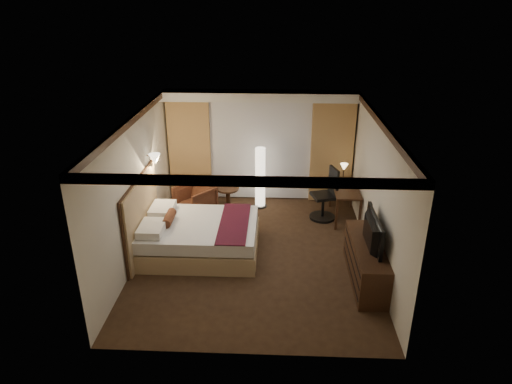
{
  "coord_description": "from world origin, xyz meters",
  "views": [
    {
      "loc": [
        0.38,
        -7.77,
        4.71
      ],
      "look_at": [
        0.0,
        0.4,
        1.15
      ],
      "focal_mm": 32.0,
      "sensor_mm": 36.0,
      "label": 1
    }
  ],
  "objects_px": {
    "armchair": "(195,199)",
    "television": "(368,227)",
    "floor_lamp": "(260,178)",
    "side_table": "(228,199)",
    "office_chair": "(324,194)",
    "dresser": "(366,262)",
    "bed": "(201,237)",
    "desk": "(345,203)"
  },
  "relations": [
    {
      "from": "armchair",
      "to": "office_chair",
      "type": "relative_size",
      "value": 0.64
    },
    {
      "from": "office_chair",
      "to": "television",
      "type": "distance_m",
      "value": 2.51
    },
    {
      "from": "television",
      "to": "bed",
      "type": "bearing_deg",
      "value": 74.15
    },
    {
      "from": "bed",
      "to": "floor_lamp",
      "type": "xyz_separation_m",
      "value": [
        1.09,
        2.15,
        0.42
      ]
    },
    {
      "from": "desk",
      "to": "dresser",
      "type": "xyz_separation_m",
      "value": [
        0.05,
        -2.46,
        -0.01
      ]
    },
    {
      "from": "desk",
      "to": "office_chair",
      "type": "bearing_deg",
      "value": -174.19
    },
    {
      "from": "armchair",
      "to": "dresser",
      "type": "xyz_separation_m",
      "value": [
        3.46,
        -2.46,
        -0.03
      ]
    },
    {
      "from": "armchair",
      "to": "side_table",
      "type": "xyz_separation_m",
      "value": [
        0.74,
        0.26,
        -0.1
      ]
    },
    {
      "from": "side_table",
      "to": "dresser",
      "type": "relative_size",
      "value": 0.31
    },
    {
      "from": "floor_lamp",
      "to": "dresser",
      "type": "distance_m",
      "value": 3.6
    },
    {
      "from": "bed",
      "to": "desk",
      "type": "height_order",
      "value": "desk"
    },
    {
      "from": "floor_lamp",
      "to": "office_chair",
      "type": "bearing_deg",
      "value": -21.35
    },
    {
      "from": "armchair",
      "to": "television",
      "type": "relative_size",
      "value": 0.66
    },
    {
      "from": "bed",
      "to": "armchair",
      "type": "height_order",
      "value": "armchair"
    },
    {
      "from": "desk",
      "to": "office_chair",
      "type": "distance_m",
      "value": 0.54
    },
    {
      "from": "bed",
      "to": "desk",
      "type": "distance_m",
      "value": 3.44
    },
    {
      "from": "floor_lamp",
      "to": "dresser",
      "type": "xyz_separation_m",
      "value": [
        1.98,
        -2.98,
        -0.38
      ]
    },
    {
      "from": "dresser",
      "to": "television",
      "type": "xyz_separation_m",
      "value": [
        -0.03,
        0.0,
        0.7
      ]
    },
    {
      "from": "floor_lamp",
      "to": "television",
      "type": "distance_m",
      "value": 3.57
    },
    {
      "from": "bed",
      "to": "television",
      "type": "bearing_deg",
      "value": -15.22
    },
    {
      "from": "office_chair",
      "to": "television",
      "type": "height_order",
      "value": "office_chair"
    },
    {
      "from": "bed",
      "to": "floor_lamp",
      "type": "height_order",
      "value": "floor_lamp"
    },
    {
      "from": "side_table",
      "to": "dresser",
      "type": "height_order",
      "value": "dresser"
    },
    {
      "from": "floor_lamp",
      "to": "desk",
      "type": "xyz_separation_m",
      "value": [
        1.93,
        -0.51,
        -0.37
      ]
    },
    {
      "from": "armchair",
      "to": "floor_lamp",
      "type": "relative_size",
      "value": 0.52
    },
    {
      "from": "floor_lamp",
      "to": "side_table",
      "type": "bearing_deg",
      "value": -160.91
    },
    {
      "from": "bed",
      "to": "office_chair",
      "type": "distance_m",
      "value": 3.0
    },
    {
      "from": "office_chair",
      "to": "television",
      "type": "xyz_separation_m",
      "value": [
        0.51,
        -2.41,
        0.45
      ]
    },
    {
      "from": "bed",
      "to": "television",
      "type": "xyz_separation_m",
      "value": [
        3.05,
        -0.83,
        0.73
      ]
    },
    {
      "from": "office_chair",
      "to": "bed",
      "type": "bearing_deg",
      "value": -165.07
    },
    {
      "from": "television",
      "to": "office_chair",
      "type": "bearing_deg",
      "value": 11.32
    },
    {
      "from": "office_chair",
      "to": "side_table",
      "type": "bearing_deg",
      "value": 154.92
    },
    {
      "from": "bed",
      "to": "armchair",
      "type": "relative_size",
      "value": 2.87
    },
    {
      "from": "armchair",
      "to": "television",
      "type": "bearing_deg",
      "value": 3.99
    },
    {
      "from": "armchair",
      "to": "television",
      "type": "distance_m",
      "value": 4.28
    },
    {
      "from": "dresser",
      "to": "armchair",
      "type": "bearing_deg",
      "value": 144.59
    },
    {
      "from": "office_chair",
      "to": "dresser",
      "type": "height_order",
      "value": "office_chair"
    },
    {
      "from": "television",
      "to": "armchair",
      "type": "bearing_deg",
      "value": 53.72
    },
    {
      "from": "armchair",
      "to": "desk",
      "type": "bearing_deg",
      "value": 39.65
    },
    {
      "from": "desk",
      "to": "office_chair",
      "type": "xyz_separation_m",
      "value": [
        -0.49,
        -0.05,
        0.23
      ]
    },
    {
      "from": "armchair",
      "to": "bed",
      "type": "bearing_deg",
      "value": -36.96
    },
    {
      "from": "television",
      "to": "desk",
      "type": "bearing_deg",
      "value": -0.17
    }
  ]
}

